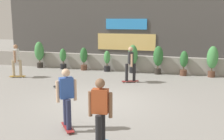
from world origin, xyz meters
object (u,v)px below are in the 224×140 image
(potted_plant_0, at_px, (39,53))
(potted_plant_3, at_px, (107,61))
(skater_by_wall_right, at_px, (100,111))
(skater_by_wall_left, at_px, (131,63))
(potted_plant_7, at_px, (212,59))
(skater_far_right, at_px, (67,96))
(skater_far_left, at_px, (16,59))
(potted_plant_1, at_px, (63,58))
(potted_plant_5, at_px, (158,58))
(skateboard_near_camera, at_px, (63,86))
(potted_plant_2, at_px, (84,58))
(potted_plant_4, at_px, (133,57))
(potted_plant_6, at_px, (184,62))

(potted_plant_0, distance_m, potted_plant_3, 4.32)
(skater_by_wall_right, xyz_separation_m, skater_by_wall_left, (-0.72, 6.73, 0.00))
(potted_plant_7, xyz_separation_m, skater_far_right, (-4.30, -8.17, 0.00))
(skater_far_left, bearing_deg, potted_plant_1, 66.38)
(potted_plant_3, relative_size, skater_far_right, 0.70)
(potted_plant_0, height_order, skater_by_wall_left, skater_by_wall_left)
(potted_plant_5, bearing_deg, skater_far_left, -157.71)
(potted_plant_3, xyz_separation_m, skateboard_near_camera, (-0.82, -4.05, -0.56))
(skateboard_near_camera, bearing_deg, skater_far_left, 158.46)
(potted_plant_1, xyz_separation_m, potted_plant_5, (5.61, 0.00, 0.24))
(skater_by_wall_right, height_order, skater_by_wall_left, same)
(potted_plant_1, xyz_separation_m, skater_far_right, (4.07, -8.17, 0.28))
(skateboard_near_camera, bearing_deg, skater_by_wall_right, -55.89)
(skateboard_near_camera, bearing_deg, potted_plant_2, 98.37)
(potted_plant_4, distance_m, skateboard_near_camera, 4.73)
(potted_plant_5, relative_size, skater_by_wall_right, 0.90)
(potted_plant_2, distance_m, skater_by_wall_left, 4.00)
(potted_plant_3, relative_size, skater_far_left, 0.70)
(potted_plant_2, bearing_deg, potted_plant_6, 0.00)
(potted_plant_0, distance_m, potted_plant_1, 1.60)
(potted_plant_5, height_order, skater_by_wall_right, skater_by_wall_right)
(skater_far_right, bearing_deg, potted_plant_6, 70.49)
(potted_plant_4, bearing_deg, potted_plant_1, 180.00)
(potted_plant_2, xyz_separation_m, potted_plant_3, (1.42, 0.00, -0.12))
(potted_plant_5, bearing_deg, potted_plant_1, 180.00)
(potted_plant_6, xyz_separation_m, skater_far_left, (-8.19, -2.80, 0.21))
(potted_plant_6, distance_m, skater_far_left, 8.66)
(potted_plant_4, height_order, skater_far_left, skater_far_left)
(potted_plant_1, distance_m, skater_far_right, 9.13)
(potted_plant_1, bearing_deg, potted_plant_3, 0.00)
(potted_plant_2, relative_size, skater_far_left, 0.78)
(potted_plant_0, bearing_deg, potted_plant_4, 0.00)
(skater_far_left, bearing_deg, potted_plant_3, 35.28)
(potted_plant_2, xyz_separation_m, skater_far_right, (2.74, -8.17, 0.20))
(potted_plant_6, xyz_separation_m, skater_by_wall_right, (-1.66, -9.04, 0.21))
(potted_plant_3, bearing_deg, skater_far_right, -80.76)
(skater_far_left, bearing_deg, potted_plant_4, 27.23)
(potted_plant_3, bearing_deg, potted_plant_4, -0.00)
(potted_plant_7, height_order, skater_by_wall_right, skater_by_wall_right)
(potted_plant_5, relative_size, potted_plant_6, 1.17)
(skater_far_left, xyz_separation_m, skater_by_wall_right, (6.53, -6.24, 0.00))
(potted_plant_5, bearing_deg, potted_plant_7, -0.00)
(potted_plant_3, relative_size, potted_plant_5, 0.77)
(skater_by_wall_left, bearing_deg, potted_plant_5, 65.98)
(potted_plant_4, bearing_deg, skateboard_near_camera, -119.69)
(potted_plant_1, bearing_deg, skater_far_left, -113.62)
(potted_plant_0, distance_m, potted_plant_4, 5.80)
(potted_plant_0, relative_size, potted_plant_7, 0.99)
(potted_plant_1, height_order, skateboard_near_camera, potted_plant_1)
(skater_by_wall_right, bearing_deg, potted_plant_6, 79.59)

